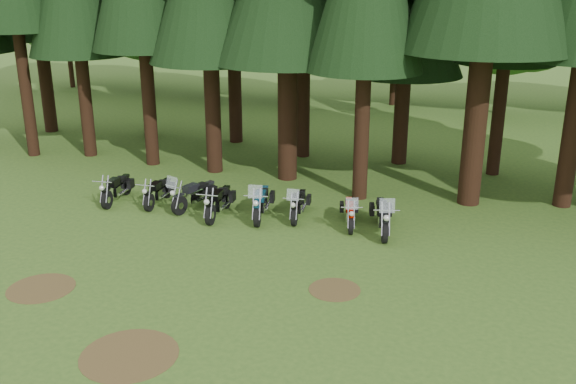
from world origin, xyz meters
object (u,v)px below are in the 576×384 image
Objects in this scene: motorcycle_0 at (117,189)px; motorcycle_3 at (219,203)px; motorcycle_2 at (195,195)px; motorcycle_1 at (158,192)px; motorcycle_5 at (298,205)px; motorcycle_7 at (382,217)px; motorcycle_4 at (261,203)px; motorcycle_6 at (350,213)px.

motorcycle_3 reaches higher than motorcycle_0.
motorcycle_2 reaches higher than motorcycle_3.
motorcycle_5 is (5.29, 0.34, 0.01)m from motorcycle_1.
motorcycle_7 is at bearing 14.76° from motorcycle_2.
motorcycle_4 reaches higher than motorcycle_5.
motorcycle_2 reaches higher than motorcycle_5.
motorcycle_2 is at bearing 163.43° from motorcycle_7.
motorcycle_0 is 1.04× the size of motorcycle_5.
motorcycle_0 is 0.92× the size of motorcycle_4.
motorcycle_4 reaches higher than motorcycle_3.
motorcycle_4 is at bearing 164.38° from motorcycle_7.
motorcycle_6 is (7.14, 0.18, -0.00)m from motorcycle_1.
motorcycle_7 reaches higher than motorcycle_5.
motorcycle_7 is (6.81, -0.05, 0.03)m from motorcycle_2.
motorcycle_6 is at bearing -12.76° from motorcycle_5.
motorcycle_1 is 4.07m from motorcycle_4.
motorcycle_3 is at bearing -9.84° from motorcycle_0.
motorcycle_6 reaches higher than motorcycle_3.
motorcycle_1 is 8.28m from motorcycle_7.
motorcycle_3 is 1.13× the size of motorcycle_6.
motorcycle_4 is (1.45, 0.34, 0.03)m from motorcycle_3.
motorcycle_7 is at bearing -6.40° from motorcycle_0.
motorcycle_0 is 1.62m from motorcycle_1.
motorcycle_0 is 0.96× the size of motorcycle_3.
motorcycle_0 is 0.97× the size of motorcycle_2.
motorcycle_5 reaches higher than motorcycle_3.
motorcycle_4 reaches higher than motorcycle_2.
motorcycle_2 is (3.07, 0.27, 0.02)m from motorcycle_0.
motorcycle_0 is at bearing -175.91° from motorcycle_1.
motorcycle_7 reaches higher than motorcycle_0.
motorcycle_7 is (4.22, 0.04, 0.01)m from motorcycle_4.
motorcycle_0 reaches higher than motorcycle_1.
motorcycle_2 is at bearing 177.01° from motorcycle_5.
motorcycle_4 reaches higher than motorcycle_1.
motorcycle_1 is at bearing 166.64° from motorcycle_4.
motorcycle_3 reaches higher than motorcycle_1.
motorcycle_3 is 5.68m from motorcycle_7.
motorcycle_5 is (1.22, 0.41, -0.06)m from motorcycle_4.
motorcycle_4 is at bearing -5.41° from motorcycle_1.
motorcycle_3 is (4.22, -0.16, 0.02)m from motorcycle_0.
motorcycle_2 is 0.98× the size of motorcycle_3.
motorcycle_2 is (1.47, 0.02, 0.05)m from motorcycle_1.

